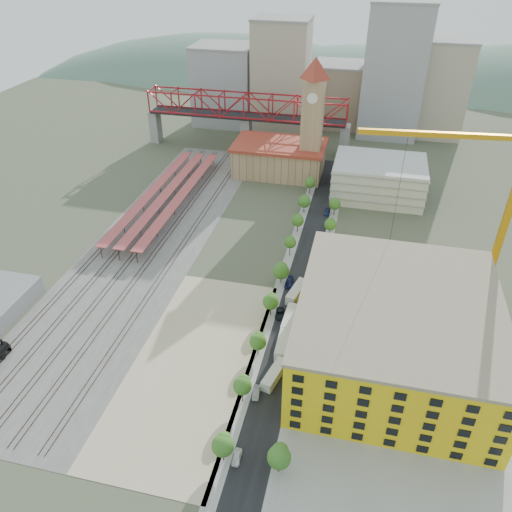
% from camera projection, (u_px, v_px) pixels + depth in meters
% --- Properties ---
extents(ground, '(400.00, 400.00, 0.00)m').
position_uv_depth(ground, '(242.00, 288.00, 144.83)').
color(ground, '#474C38').
rests_on(ground, ground).
extents(ballast_strip, '(36.00, 165.00, 0.06)m').
position_uv_depth(ballast_strip, '(151.00, 242.00, 165.85)').
color(ballast_strip, '#605E59').
rests_on(ballast_strip, ground).
extents(dirt_lot, '(28.00, 67.00, 0.06)m').
position_uv_depth(dirt_lot, '(193.00, 363.00, 120.02)').
color(dirt_lot, tan).
rests_on(dirt_lot, ground).
extents(street_asphalt, '(12.00, 170.00, 0.06)m').
position_uv_depth(street_asphalt, '(304.00, 266.00, 153.94)').
color(street_asphalt, black).
rests_on(street_asphalt, ground).
extents(sidewalk_west, '(3.00, 170.00, 0.04)m').
position_uv_depth(sidewalk_west, '(287.00, 264.00, 154.99)').
color(sidewalk_west, gray).
rests_on(sidewalk_west, ground).
extents(sidewalk_east, '(3.00, 170.00, 0.04)m').
position_uv_depth(sidewalk_east, '(322.00, 269.00, 152.90)').
color(sidewalk_east, gray).
rests_on(sidewalk_east, ground).
extents(construction_pad, '(50.00, 90.00, 0.06)m').
position_uv_depth(construction_pad, '(402.00, 363.00, 120.04)').
color(construction_pad, gray).
rests_on(construction_pad, ground).
extents(rail_tracks, '(26.56, 160.00, 0.18)m').
position_uv_depth(rail_tracks, '(146.00, 241.00, 166.12)').
color(rail_tracks, '#382B23').
rests_on(rail_tracks, ground).
extents(platform_canopies, '(16.00, 80.00, 4.12)m').
position_uv_depth(platform_canopies, '(166.00, 194.00, 186.91)').
color(platform_canopies, '#B14544').
rests_on(platform_canopies, ground).
extents(station_hall, '(38.00, 24.00, 13.10)m').
position_uv_depth(station_hall, '(279.00, 158.00, 208.60)').
color(station_hall, tan).
rests_on(station_hall, ground).
extents(clock_tower, '(12.00, 12.00, 52.00)m').
position_uv_depth(clock_tower, '(313.00, 109.00, 192.32)').
color(clock_tower, tan).
rests_on(clock_tower, ground).
extents(parking_garage, '(34.00, 26.00, 14.00)m').
position_uv_depth(parking_garage, '(378.00, 179.00, 190.89)').
color(parking_garage, silver).
rests_on(parking_garage, ground).
extents(truss_bridge, '(94.00, 9.60, 25.60)m').
position_uv_depth(truss_bridge, '(246.00, 109.00, 224.31)').
color(truss_bridge, gray).
rests_on(truss_bridge, ground).
extents(construction_building, '(44.60, 50.60, 18.80)m').
position_uv_depth(construction_building, '(395.00, 332.00, 115.42)').
color(construction_building, yellow).
rests_on(construction_building, ground).
extents(street_trees, '(15.40, 124.40, 8.00)m').
position_uv_depth(street_trees, '(299.00, 285.00, 145.84)').
color(street_trees, '#295D1C').
rests_on(street_trees, ground).
extents(skyline, '(133.00, 46.00, 60.00)m').
position_uv_depth(skyline, '(328.00, 83.00, 246.22)').
color(skyline, '#9EA0A3').
rests_on(skyline, ground).
extents(distant_hills, '(647.00, 264.00, 227.00)m').
position_uv_depth(distant_hills, '(382.00, 181.00, 391.11)').
color(distant_hills, '#4C6B59').
rests_on(distant_hills, ground).
extents(tower_crane, '(52.34, 6.90, 55.97)m').
position_uv_depth(tower_crane, '(499.00, 191.00, 119.87)').
color(tower_crane, orange).
rests_on(tower_crane, ground).
extents(site_trailer_a, '(4.80, 9.85, 2.61)m').
position_uv_depth(site_trailer_a, '(274.00, 375.00, 115.15)').
color(site_trailer_a, silver).
rests_on(site_trailer_a, ground).
extents(site_trailer_b, '(2.81, 10.05, 2.74)m').
position_uv_depth(site_trailer_b, '(283.00, 344.00, 123.52)').
color(site_trailer_b, silver).
rests_on(site_trailer_b, ground).
extents(site_trailer_c, '(3.01, 10.28, 2.79)m').
position_uv_depth(site_trailer_c, '(289.00, 319.00, 131.26)').
color(site_trailer_c, silver).
rests_on(site_trailer_c, ground).
extents(site_trailer_d, '(5.00, 10.73, 2.84)m').
position_uv_depth(site_trailer_d, '(297.00, 292.00, 141.00)').
color(site_trailer_d, silver).
rests_on(site_trailer_d, ground).
extents(car_0, '(1.77, 4.05, 1.36)m').
position_uv_depth(car_0, '(237.00, 457.00, 97.95)').
color(car_0, white).
rests_on(car_0, ground).
extents(car_1, '(1.94, 4.41, 1.41)m').
position_uv_depth(car_1, '(256.00, 393.00, 111.49)').
color(car_1, gray).
rests_on(car_1, ground).
extents(car_2, '(2.70, 5.16, 1.39)m').
position_uv_depth(car_2, '(280.00, 314.00, 134.18)').
color(car_2, black).
rests_on(car_2, ground).
extents(car_3, '(2.22, 5.32, 1.54)m').
position_uv_depth(car_3, '(289.00, 282.00, 145.74)').
color(car_3, navy).
rests_on(car_3, ground).
extents(car_4, '(2.20, 4.79, 1.59)m').
position_uv_depth(car_4, '(291.00, 360.00, 119.71)').
color(car_4, silver).
rests_on(car_4, ground).
extents(car_5, '(2.34, 4.99, 1.58)m').
position_uv_depth(car_5, '(293.00, 353.00, 121.54)').
color(car_5, gray).
rests_on(car_5, ground).
extents(car_6, '(2.73, 4.97, 1.32)m').
position_uv_depth(car_6, '(310.00, 284.00, 145.50)').
color(car_6, black).
rests_on(car_6, ground).
extents(car_7, '(2.08, 4.85, 1.39)m').
position_uv_depth(car_7, '(327.00, 212.00, 181.65)').
color(car_7, navy).
rests_on(car_7, ground).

